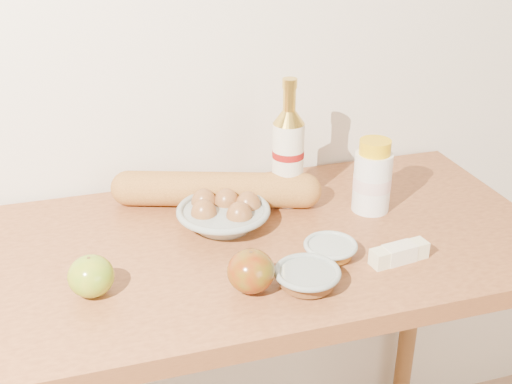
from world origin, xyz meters
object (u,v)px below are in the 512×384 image
egg_bowl (224,214)px  baguette (216,189)px  cream_bottle (372,178)px  table (252,291)px  bourbon_bottle (288,154)px

egg_bowl → baguette: bearing=86.3°
cream_bottle → baguette: bearing=-179.2°
table → bourbon_bottle: 0.30m
cream_bottle → egg_bowl: size_ratio=0.63×
bourbon_bottle → egg_bowl: bourbon_bottle is taller
bourbon_bottle → egg_bowl: bearing=-138.5°
bourbon_bottle → cream_bottle: bearing=-8.4°
cream_bottle → egg_bowl: (-0.32, 0.02, -0.05)m
table → egg_bowl: bearing=118.8°
bourbon_bottle → table: bearing=-112.3°
egg_bowl → baguette: 0.10m
cream_bottle → baguette: cream_bottle is taller
bourbon_bottle → cream_bottle: bourbon_bottle is taller
table → baguette: 0.23m
egg_bowl → baguette: size_ratio=0.56×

